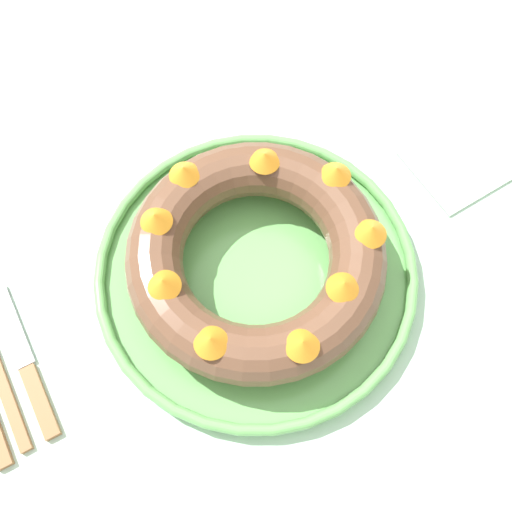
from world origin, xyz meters
TOP-DOWN VIEW (x-y plane):
  - ground_plane at (0.00, 0.00)m, footprint 8.00×8.00m
  - dining_table at (0.00, 0.00)m, footprint 1.27×1.30m
  - serving_dish at (-0.01, 0.02)m, footprint 0.36×0.36m
  - bundt_cake at (-0.01, 0.02)m, footprint 0.27×0.27m
  - cake_knife at (-0.27, 0.04)m, footprint 0.02×0.18m
  - napkin at (0.30, 0.03)m, footprint 0.15×0.11m

SIDE VIEW (x-z plane):
  - ground_plane at x=0.00m, z-range 0.00..0.00m
  - dining_table at x=0.00m, z-range 0.29..1.02m
  - napkin at x=0.30m, z-range 0.73..0.73m
  - cake_knife at x=-0.27m, z-range 0.73..0.74m
  - serving_dish at x=-0.01m, z-range 0.73..0.75m
  - bundt_cake at x=-0.01m, z-range 0.75..0.82m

